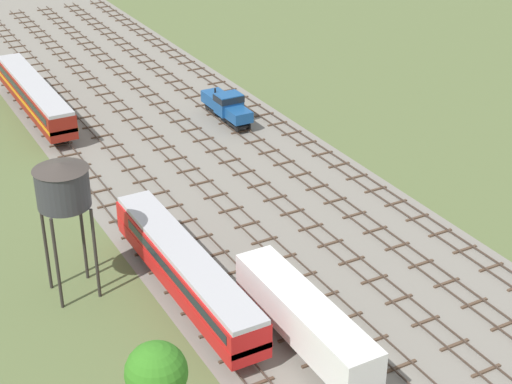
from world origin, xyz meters
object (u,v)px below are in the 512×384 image
at_px(diesel_railcar_far_left_near, 185,269).
at_px(passenger_coach_far_left_midfar, 34,94).
at_px(freight_boxcar_left_nearest, 304,318).
at_px(water_tower, 63,186).
at_px(shunter_loco_centre_right_mid, 227,105).

xyz_separation_m(diesel_railcar_far_left_near, passenger_coach_far_left_midfar, (0.00, 40.44, 0.02)).
bearing_deg(diesel_railcar_far_left_near, freight_boxcar_left_nearest, -63.23).
distance_m(passenger_coach_far_left_midfar, water_tower, 36.82).
height_order(freight_boxcar_left_nearest, shunter_loco_centre_right_mid, freight_boxcar_left_nearest).
xyz_separation_m(freight_boxcar_left_nearest, water_tower, (-11.33, 13.69, 6.32)).
bearing_deg(diesel_railcar_far_left_near, shunter_loco_centre_right_mid, 57.93).
relative_size(freight_boxcar_left_nearest, shunter_loco_centre_right_mid, 1.65).
height_order(freight_boxcar_left_nearest, diesel_railcar_far_left_near, diesel_railcar_far_left_near).
bearing_deg(passenger_coach_far_left_midfar, shunter_loco_centre_right_mid, -33.32).
bearing_deg(passenger_coach_far_left_midfar, water_tower, -100.86).
bearing_deg(shunter_loco_centre_right_mid, water_tower, -136.10).
bearing_deg(water_tower, shunter_loco_centre_right_mid, 43.90).
bearing_deg(passenger_coach_far_left_midfar, freight_boxcar_left_nearest, -84.80).
distance_m(diesel_railcar_far_left_near, shunter_loco_centre_right_mid, 33.80).
xyz_separation_m(freight_boxcar_left_nearest, shunter_loco_centre_right_mid, (13.45, 37.55, -0.44)).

